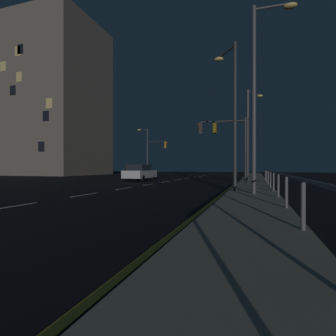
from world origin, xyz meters
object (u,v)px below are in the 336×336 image
(traffic_light_far_left, at_px, (224,137))
(street_lamp_mid_block, at_px, (232,103))
(traffic_light_mid_left, at_px, (232,137))
(car, at_px, (140,172))
(street_lamp_across_street, at_px, (146,148))
(traffic_light_mid_right, at_px, (156,151))
(street_lamp_median, at_px, (250,127))
(building_distant, at_px, (54,101))
(street_lamp_far_end, at_px, (260,83))

(traffic_light_far_left, relative_size, street_lamp_mid_block, 0.68)
(traffic_light_mid_left, distance_m, traffic_light_far_left, 3.27)
(car, distance_m, street_lamp_across_street, 13.01)
(traffic_light_mid_left, height_order, traffic_light_mid_right, traffic_light_mid_left)
(car, bearing_deg, street_lamp_across_street, 110.59)
(traffic_light_mid_right, relative_size, street_lamp_median, 0.65)
(car, xyz_separation_m, street_lamp_mid_block, (9.35, -9.47, 3.75))
(street_lamp_median, bearing_deg, traffic_light_mid_right, 140.69)
(street_lamp_across_street, bearing_deg, building_distant, 169.96)
(street_lamp_mid_block, xyz_separation_m, building_distant, (-33.00, 24.65, 8.60))
(street_lamp_mid_block, bearing_deg, traffic_light_mid_right, 119.69)
(traffic_light_mid_left, distance_m, street_lamp_median, 1.85)
(street_lamp_across_street, relative_size, building_distant, 0.26)
(traffic_light_far_left, relative_size, building_distant, 0.19)
(car, bearing_deg, traffic_light_mid_right, 103.98)
(traffic_light_mid_left, bearing_deg, car, -172.34)
(street_lamp_median, bearing_deg, car, -170.97)
(car, relative_size, traffic_light_mid_left, 0.80)
(traffic_light_mid_right, bearing_deg, street_lamp_far_end, -59.27)
(traffic_light_mid_right, distance_m, street_lamp_mid_block, 25.07)
(street_lamp_across_street, bearing_deg, street_lamp_mid_block, -57.05)
(street_lamp_median, bearing_deg, street_lamp_far_end, -87.01)
(car, bearing_deg, street_lamp_far_end, -45.33)
(traffic_light_mid_left, bearing_deg, street_lamp_median, 16.44)
(traffic_light_far_left, bearing_deg, car, 165.51)
(street_lamp_median, xyz_separation_m, building_distant, (-33.67, 13.59, 8.21))
(car, xyz_separation_m, traffic_light_mid_left, (8.50, 1.14, 3.17))
(street_lamp_across_street, height_order, street_lamp_median, street_lamp_median)
(car, bearing_deg, street_lamp_mid_block, -45.36)
(traffic_light_mid_right, height_order, street_lamp_mid_block, street_lamp_mid_block)
(street_lamp_far_end, relative_size, building_distant, 0.32)
(street_lamp_far_end, bearing_deg, building_distant, 142.88)
(car, height_order, traffic_light_far_left, traffic_light_far_left)
(traffic_light_mid_right, height_order, street_lamp_far_end, street_lamp_far_end)
(traffic_light_mid_right, xyz_separation_m, street_lamp_across_street, (-1.36, -0.52, 0.45))
(street_lamp_far_end, bearing_deg, traffic_light_mid_right, 120.73)
(street_lamp_far_end, distance_m, building_distant, 43.79)
(car, height_order, traffic_light_mid_left, traffic_light_mid_left)
(building_distant, bearing_deg, car, -32.70)
(street_lamp_across_street, bearing_deg, car, -69.41)
(traffic_light_far_left, relative_size, street_lamp_far_end, 0.60)
(street_lamp_far_end, height_order, street_lamp_mid_block, street_lamp_far_end)
(car, height_order, street_lamp_mid_block, street_lamp_mid_block)
(traffic_light_mid_left, relative_size, street_lamp_mid_block, 0.75)
(car, xyz_separation_m, street_lamp_across_street, (-4.43, 11.78, 3.29))
(traffic_light_far_left, height_order, street_lamp_far_end, street_lamp_far_end)
(car, relative_size, traffic_light_far_left, 0.88)
(building_distant, bearing_deg, street_lamp_across_street, -10.04)
(traffic_light_mid_left, bearing_deg, street_lamp_far_end, -79.69)
(traffic_light_mid_left, height_order, street_lamp_mid_block, street_lamp_mid_block)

